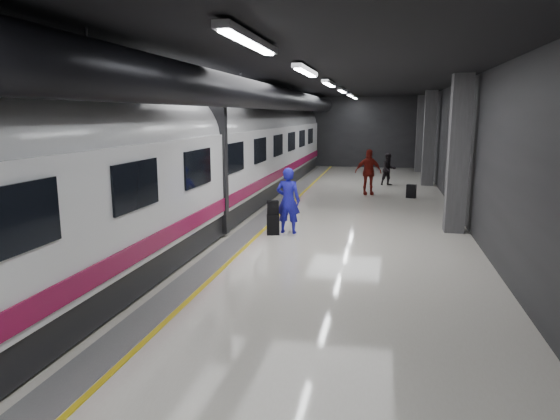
# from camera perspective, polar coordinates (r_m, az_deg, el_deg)

# --- Properties ---
(ground) EXTENTS (40.00, 40.00, 0.00)m
(ground) POSITION_cam_1_polar(r_m,az_deg,el_deg) (13.68, 0.96, -3.44)
(ground) COLOR silver
(ground) RESTS_ON ground
(platform_hall) EXTENTS (10.02, 40.02, 4.51)m
(platform_hall) POSITION_cam_1_polar(r_m,az_deg,el_deg) (14.25, 0.60, 11.49)
(platform_hall) COLOR black
(platform_hall) RESTS_ON ground
(train) EXTENTS (3.05, 38.00, 4.05)m
(train) POSITION_cam_1_polar(r_m,az_deg,el_deg) (14.29, -11.95, 5.37)
(train) COLOR black
(train) RESTS_ON ground
(traveler_main) EXTENTS (0.72, 0.49, 1.90)m
(traveler_main) POSITION_cam_1_polar(r_m,az_deg,el_deg) (14.31, 0.94, 1.09)
(traveler_main) COLOR #1B21D0
(traveler_main) RESTS_ON ground
(suitcase_main) EXTENTS (0.40, 0.31, 0.58)m
(suitcase_main) POSITION_cam_1_polar(r_m,az_deg,el_deg) (14.22, -0.80, -1.70)
(suitcase_main) COLOR black
(suitcase_main) RESTS_ON ground
(shoulder_bag) EXTENTS (0.35, 0.28, 0.41)m
(shoulder_bag) POSITION_cam_1_polar(r_m,az_deg,el_deg) (14.13, -0.81, 0.26)
(shoulder_bag) COLOR black
(shoulder_bag) RESTS_ON suitcase_main
(traveler_far_a) EXTENTS (0.94, 0.87, 1.55)m
(traveler_far_a) POSITION_cam_1_polar(r_m,az_deg,el_deg) (24.68, 12.31, 4.56)
(traveler_far_a) COLOR black
(traveler_far_a) RESTS_ON ground
(traveler_far_b) EXTENTS (1.21, 0.73, 1.93)m
(traveler_far_b) POSITION_cam_1_polar(r_m,az_deg,el_deg) (21.68, 10.05, 4.31)
(traveler_far_b) COLOR maroon
(traveler_far_b) RESTS_ON ground
(suitcase_far) EXTENTS (0.42, 0.33, 0.55)m
(suitcase_far) POSITION_cam_1_polar(r_m,az_deg,el_deg) (21.22, 14.77, 2.09)
(suitcase_far) COLOR black
(suitcase_far) RESTS_ON ground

